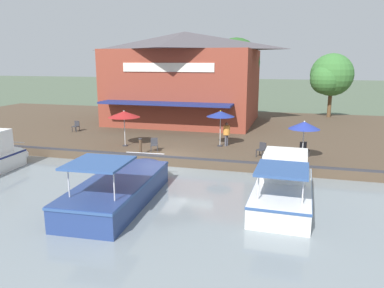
% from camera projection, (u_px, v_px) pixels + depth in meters
% --- Properties ---
extents(ground_plane, '(220.00, 220.00, 0.00)m').
position_uv_depth(ground_plane, '(162.00, 167.00, 22.29)').
color(ground_plane, '#4C5B47').
extents(quay_deck, '(22.00, 56.00, 0.60)m').
position_uv_depth(quay_deck, '(205.00, 130.00, 32.57)').
color(quay_deck, '#4C3D2D').
rests_on(quay_deck, ground).
extents(quay_edge_fender, '(0.20, 50.40, 0.10)m').
position_uv_depth(quay_edge_fender, '(163.00, 156.00, 22.24)').
color(quay_edge_fender, '#2D2D33').
rests_on(quay_edge_fender, quay_deck).
extents(waterfront_restaurant, '(11.71, 13.30, 8.15)m').
position_uv_depth(waterfront_restaurant, '(185.00, 77.00, 34.35)').
color(waterfront_restaurant, brown).
rests_on(waterfront_restaurant, quay_deck).
extents(patio_umbrella_mid_patio_left, '(1.85, 1.85, 2.41)m').
position_uv_depth(patio_umbrella_mid_patio_left, '(221.00, 114.00, 24.61)').
color(patio_umbrella_mid_patio_left, '#B7B7B7').
rests_on(patio_umbrella_mid_patio_left, quay_deck).
extents(patio_umbrella_back_row, '(2.11, 2.11, 2.40)m').
position_uv_depth(patio_umbrella_back_row, '(124.00, 114.00, 24.69)').
color(patio_umbrella_back_row, '#B7B7B7').
rests_on(patio_umbrella_back_row, quay_deck).
extents(patio_umbrella_near_quay_edge, '(1.78, 1.78, 2.28)m').
position_uv_depth(patio_umbrella_near_quay_edge, '(304.00, 125.00, 21.26)').
color(patio_umbrella_near_quay_edge, '#B7B7B7').
rests_on(patio_umbrella_near_quay_edge, quay_deck).
extents(cafe_chair_mid_patio, '(0.58, 0.58, 0.85)m').
position_uv_depth(cafe_chair_mid_patio, '(304.00, 148.00, 22.42)').
color(cafe_chair_mid_patio, '#2D2D33').
rests_on(cafe_chair_mid_patio, quay_deck).
extents(cafe_chair_beside_entrance, '(0.47, 0.47, 0.85)m').
position_uv_depth(cafe_chair_beside_entrance, '(76.00, 126.00, 30.20)').
color(cafe_chair_beside_entrance, '#2D2D33').
rests_on(cafe_chair_beside_entrance, quay_deck).
extents(cafe_chair_facing_river, '(0.59, 0.59, 0.85)m').
position_uv_depth(cafe_chair_facing_river, '(262.00, 149.00, 22.28)').
color(cafe_chair_facing_river, '#2D2D33').
rests_on(cafe_chair_facing_river, quay_deck).
extents(cafe_chair_far_corner_seat, '(0.56, 0.56, 0.85)m').
position_uv_depth(cafe_chair_far_corner_seat, '(154.00, 144.00, 23.58)').
color(cafe_chair_far_corner_seat, '#2D2D33').
rests_on(cafe_chair_far_corner_seat, quay_deck).
extents(person_at_quay_edge, '(0.45, 0.45, 1.59)m').
position_uv_depth(person_at_quay_edge, '(227.00, 132.00, 24.95)').
color(person_at_quay_edge, '#4C4C56').
rests_on(person_at_quay_edge, quay_deck).
extents(motorboat_far_downstream, '(8.23, 3.03, 2.32)m').
position_uv_depth(motorboat_far_downstream, '(124.00, 185.00, 17.10)').
color(motorboat_far_downstream, navy).
rests_on(motorboat_far_downstream, river_water).
extents(motorboat_distant_upstream, '(6.92, 2.56, 2.13)m').
position_uv_depth(motorboat_distant_upstream, '(284.00, 184.00, 16.78)').
color(motorboat_distant_upstream, white).
rests_on(motorboat_distant_upstream, river_water).
extents(mooring_post, '(0.22, 0.22, 1.00)m').
position_uv_depth(mooring_post, '(140.00, 146.00, 22.77)').
color(mooring_post, '#473323').
rests_on(mooring_post, quay_deck).
extents(tree_upstream_bank, '(4.39, 4.18, 6.32)m').
position_uv_depth(tree_upstream_bank, '(330.00, 76.00, 36.90)').
color(tree_upstream_bank, brown).
rests_on(tree_upstream_bank, quay_deck).
extents(tree_downstream_bank, '(4.98, 4.74, 7.82)m').
position_uv_depth(tree_downstream_bank, '(234.00, 64.00, 36.85)').
color(tree_downstream_bank, brown).
rests_on(tree_downstream_bank, quay_deck).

